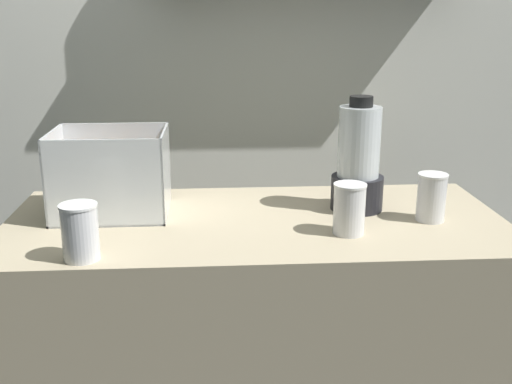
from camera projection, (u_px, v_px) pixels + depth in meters
counter at (256, 360)px, 1.85m from camera, size 1.40×0.64×0.90m
back_wall_unit at (244, 64)px, 2.35m from camera, size 2.60×0.24×2.50m
carrot_display_bin at (112, 187)px, 1.75m from camera, size 0.32×0.25×0.24m
blender_pitcher at (358, 164)px, 1.77m from camera, size 0.15×0.15×0.33m
juice_cup_mango_far_left at (80, 236)px, 1.43m from camera, size 0.09×0.09×0.14m
juice_cup_pomegranate_left at (349, 211)px, 1.59m from camera, size 0.09×0.09×0.14m
juice_cup_mango_middle at (431, 200)px, 1.69m from camera, size 0.08×0.08×0.13m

